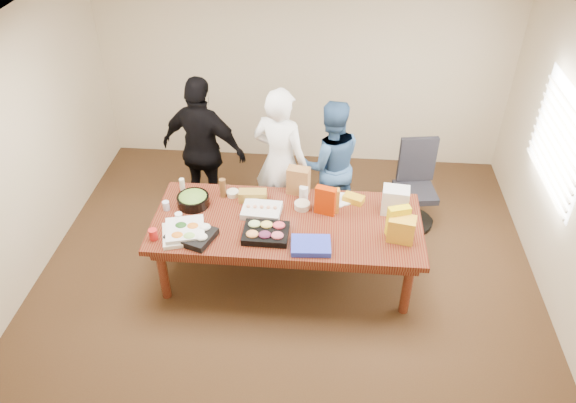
# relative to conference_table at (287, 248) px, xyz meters

# --- Properties ---
(floor) EXTENTS (5.50, 5.00, 0.02)m
(floor) POSITION_rel_conference_table_xyz_m (0.00, 0.00, -0.39)
(floor) COLOR #47301E
(floor) RESTS_ON ground
(ceiling) EXTENTS (5.50, 5.00, 0.02)m
(ceiling) POSITION_rel_conference_table_xyz_m (0.00, 0.00, 2.33)
(ceiling) COLOR white
(ceiling) RESTS_ON wall_back
(wall_back) EXTENTS (5.50, 0.04, 2.70)m
(wall_back) POSITION_rel_conference_table_xyz_m (0.00, 2.50, 0.98)
(wall_back) COLOR beige
(wall_back) RESTS_ON floor
(wall_front) EXTENTS (5.50, 0.04, 2.70)m
(wall_front) POSITION_rel_conference_table_xyz_m (0.00, -2.50, 0.98)
(wall_front) COLOR beige
(wall_front) RESTS_ON floor
(wall_left) EXTENTS (0.04, 5.00, 2.70)m
(wall_left) POSITION_rel_conference_table_xyz_m (-2.75, 0.00, 0.98)
(wall_left) COLOR beige
(wall_left) RESTS_ON floor
(window_panel) EXTENTS (0.03, 1.40, 1.10)m
(window_panel) POSITION_rel_conference_table_xyz_m (2.72, 0.60, 1.12)
(window_panel) COLOR white
(window_panel) RESTS_ON wall_right
(window_blinds) EXTENTS (0.04, 1.36, 1.00)m
(window_blinds) POSITION_rel_conference_table_xyz_m (2.68, 0.60, 1.12)
(window_blinds) COLOR beige
(window_blinds) RESTS_ON wall_right
(conference_table) EXTENTS (2.80, 1.20, 0.75)m
(conference_table) POSITION_rel_conference_table_xyz_m (0.00, 0.00, 0.00)
(conference_table) COLOR #4C1C0F
(conference_table) RESTS_ON floor
(office_chair) EXTENTS (0.61, 0.61, 1.06)m
(office_chair) POSITION_rel_conference_table_xyz_m (1.45, 1.02, 0.15)
(office_chair) COLOR black
(office_chair) RESTS_ON floor
(person_center) EXTENTS (0.79, 0.66, 1.84)m
(person_center) POSITION_rel_conference_table_xyz_m (-0.15, 0.86, 0.55)
(person_center) COLOR white
(person_center) RESTS_ON floor
(person_right) EXTENTS (0.89, 0.76, 1.61)m
(person_right) POSITION_rel_conference_table_xyz_m (0.42, 1.05, 0.43)
(person_right) COLOR #33598B
(person_right) RESTS_ON floor
(person_left) EXTENTS (1.16, 0.73, 1.83)m
(person_left) POSITION_rel_conference_table_xyz_m (-1.09, 1.06, 0.54)
(person_left) COLOR black
(person_left) RESTS_ON floor
(veggie_tray) EXTENTS (0.53, 0.47, 0.07)m
(veggie_tray) POSITION_rel_conference_table_xyz_m (-0.93, -0.34, 0.41)
(veggie_tray) COLOR black
(veggie_tray) RESTS_ON conference_table
(fruit_tray) EXTENTS (0.46, 0.36, 0.07)m
(fruit_tray) POSITION_rel_conference_table_xyz_m (-0.19, -0.26, 0.41)
(fruit_tray) COLOR black
(fruit_tray) RESTS_ON conference_table
(sheet_cake) EXTENTS (0.42, 0.33, 0.07)m
(sheet_cake) POSITION_rel_conference_table_xyz_m (-0.28, 0.11, 0.41)
(sheet_cake) COLOR silver
(sheet_cake) RESTS_ON conference_table
(salad_bowl) EXTENTS (0.43, 0.43, 0.11)m
(salad_bowl) POSITION_rel_conference_table_xyz_m (-1.03, 0.19, 0.43)
(salad_bowl) COLOR black
(salad_bowl) RESTS_ON conference_table
(chip_bag_blue) EXTENTS (0.40, 0.31, 0.06)m
(chip_bag_blue) POSITION_rel_conference_table_xyz_m (0.27, -0.40, 0.40)
(chip_bag_blue) COLOR #2838C5
(chip_bag_blue) RESTS_ON conference_table
(chip_bag_red) EXTENTS (0.23, 0.15, 0.32)m
(chip_bag_red) POSITION_rel_conference_table_xyz_m (0.39, 0.18, 0.53)
(chip_bag_red) COLOR #B42A00
(chip_bag_red) RESTS_ON conference_table
(chip_bag_yellow) EXTENTS (0.24, 0.15, 0.33)m
(chip_bag_yellow) POSITION_rel_conference_table_xyz_m (1.12, -0.11, 0.54)
(chip_bag_yellow) COLOR yellow
(chip_bag_yellow) RESTS_ON conference_table
(chip_bag_orange) EXTENTS (0.19, 0.10, 0.28)m
(chip_bag_orange) POSITION_rel_conference_table_xyz_m (0.44, 0.20, 0.52)
(chip_bag_orange) COLOR gold
(chip_bag_orange) RESTS_ON conference_table
(mayo_jar) EXTENTS (0.11, 0.11, 0.15)m
(mayo_jar) POSITION_rel_conference_table_xyz_m (0.15, 0.41, 0.45)
(mayo_jar) COLOR silver
(mayo_jar) RESTS_ON conference_table
(mustard_bottle) EXTENTS (0.07, 0.07, 0.16)m
(mustard_bottle) POSITION_rel_conference_table_xyz_m (0.35, 0.27, 0.46)
(mustard_bottle) COLOR gold
(mustard_bottle) RESTS_ON conference_table
(dressing_bottle) EXTENTS (0.09, 0.09, 0.22)m
(dressing_bottle) POSITION_rel_conference_table_xyz_m (-0.74, 0.38, 0.49)
(dressing_bottle) COLOR brown
(dressing_bottle) RESTS_ON conference_table
(ranch_bottle) EXTENTS (0.07, 0.07, 0.17)m
(ranch_bottle) POSITION_rel_conference_table_xyz_m (-1.20, 0.42, 0.46)
(ranch_bottle) COLOR #E9E5C6
(ranch_bottle) RESTS_ON conference_table
(banana_bunch) EXTENTS (0.25, 0.21, 0.07)m
(banana_bunch) POSITION_rel_conference_table_xyz_m (0.69, 0.40, 0.41)
(banana_bunch) COLOR gold
(banana_bunch) RESTS_ON conference_table
(bread_loaf) EXTENTS (0.31, 0.16, 0.12)m
(bread_loaf) POSITION_rel_conference_table_xyz_m (-0.40, 0.33, 0.44)
(bread_loaf) COLOR olive
(bread_loaf) RESTS_ON conference_table
(kraft_bag) EXTENTS (0.26, 0.18, 0.32)m
(kraft_bag) POSITION_rel_conference_table_xyz_m (0.08, 0.52, 0.53)
(kraft_bag) COLOR olive
(kraft_bag) RESTS_ON conference_table
(red_cup) EXTENTS (0.10, 0.10, 0.12)m
(red_cup) POSITION_rel_conference_table_xyz_m (-1.30, -0.40, 0.43)
(red_cup) COLOR red
(red_cup) RESTS_ON conference_table
(clear_cup_a) EXTENTS (0.09, 0.09, 0.11)m
(clear_cup_a) POSITION_rel_conference_table_xyz_m (-1.11, -0.11, 0.43)
(clear_cup_a) COLOR white
(clear_cup_a) RESTS_ON conference_table
(clear_cup_b) EXTENTS (0.08, 0.08, 0.10)m
(clear_cup_b) POSITION_rel_conference_table_xyz_m (-1.30, 0.09, 0.42)
(clear_cup_b) COLOR silver
(clear_cup_b) RESTS_ON conference_table
(pizza_box_lower) EXTENTS (0.47, 0.47, 0.04)m
(pizza_box_lower) POSITION_rel_conference_table_xyz_m (-1.03, -0.33, 0.40)
(pizza_box_lower) COLOR silver
(pizza_box_lower) RESTS_ON conference_table
(pizza_box_upper) EXTENTS (0.47, 0.47, 0.04)m
(pizza_box_upper) POSITION_rel_conference_table_xyz_m (-1.00, -0.31, 0.44)
(pizza_box_upper) COLOR white
(pizza_box_upper) RESTS_ON pizza_box_lower
(plate_a) EXTENTS (0.25, 0.25, 0.01)m
(plate_a) POSITION_rel_conference_table_xyz_m (0.57, 0.42, 0.38)
(plate_a) COLOR white
(plate_a) RESTS_ON conference_table
(plate_b) EXTENTS (0.23, 0.23, 0.01)m
(plate_b) POSITION_rel_conference_table_xyz_m (0.50, 0.38, 0.38)
(plate_b) COLOR white
(plate_b) RESTS_ON conference_table
(dip_bowl_a) EXTENTS (0.21, 0.21, 0.07)m
(dip_bowl_a) POSITION_rel_conference_table_xyz_m (0.14, 0.24, 0.41)
(dip_bowl_a) COLOR beige
(dip_bowl_a) RESTS_ON conference_table
(dip_bowl_b) EXTENTS (0.14, 0.14, 0.05)m
(dip_bowl_b) POSITION_rel_conference_table_xyz_m (-0.64, 0.40, 0.40)
(dip_bowl_b) COLOR beige
(dip_bowl_b) RESTS_ON conference_table
(grocery_bag_white) EXTENTS (0.29, 0.22, 0.29)m
(grocery_bag_white) POSITION_rel_conference_table_xyz_m (1.12, 0.26, 0.52)
(grocery_bag_white) COLOR silver
(grocery_bag_white) RESTS_ON conference_table
(grocery_bag_yellow) EXTENTS (0.29, 0.23, 0.26)m
(grocery_bag_yellow) POSITION_rel_conference_table_xyz_m (1.15, -0.19, 0.51)
(grocery_bag_yellow) COLOR gold
(grocery_bag_yellow) RESTS_ON conference_table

